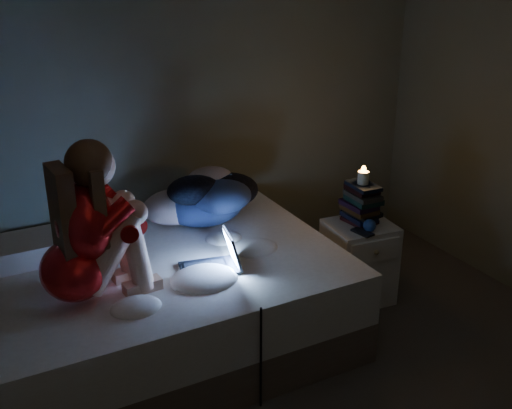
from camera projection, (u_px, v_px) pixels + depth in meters
wall_back at (184, 89)px, 4.11m from camera, size 3.60×0.02×2.60m
bed at (157, 301)px, 3.60m from camera, size 2.01×1.51×0.55m
pillow at (16, 252)px, 3.43m from camera, size 0.42×0.30×0.12m
woman at (69, 226)px, 2.92m from camera, size 0.52×0.36×0.81m
laptop at (208, 252)px, 3.33m from camera, size 0.35×0.28×0.22m
clothes_pile at (203, 195)px, 3.93m from camera, size 0.61×0.51×0.33m
nightstand at (358, 262)px, 4.07m from camera, size 0.43×0.39×0.54m
book_stack at (361, 203)px, 3.94m from camera, size 0.19×0.25×0.27m
candle at (363, 177)px, 3.87m from camera, size 0.07×0.07×0.08m
phone at (365, 232)px, 3.84m from camera, size 0.10×0.15×0.01m
blue_orb at (371, 225)px, 3.86m from camera, size 0.08×0.08×0.08m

